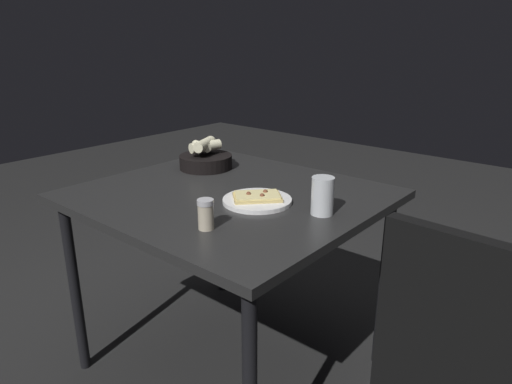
# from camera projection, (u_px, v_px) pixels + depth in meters

# --- Properties ---
(ground) EXTENTS (8.00, 8.00, 0.00)m
(ground) POSITION_uv_depth(u_px,v_px,m) (232.00, 363.00, 1.89)
(ground) COLOR black
(dining_table) EXTENTS (1.01, 0.92, 0.74)m
(dining_table) POSITION_uv_depth(u_px,v_px,m) (229.00, 210.00, 1.67)
(dining_table) COLOR black
(dining_table) RESTS_ON ground
(pizza_plate) EXTENTS (0.23, 0.23, 0.04)m
(pizza_plate) POSITION_uv_depth(u_px,v_px,m) (257.00, 199.00, 1.54)
(pizza_plate) COLOR white
(pizza_plate) RESTS_ON dining_table
(bread_basket) EXTENTS (0.22, 0.22, 0.13)m
(bread_basket) POSITION_uv_depth(u_px,v_px,m) (206.00, 159.00, 1.94)
(bread_basket) COLOR black
(bread_basket) RESTS_ON dining_table
(beer_glass) EXTENTS (0.07, 0.07, 0.12)m
(beer_glass) POSITION_uv_depth(u_px,v_px,m) (322.00, 198.00, 1.43)
(beer_glass) COLOR silver
(beer_glass) RESTS_ON dining_table
(pepper_shaker) EXTENTS (0.05, 0.05, 0.09)m
(pepper_shaker) POSITION_uv_depth(u_px,v_px,m) (206.00, 216.00, 1.32)
(pepper_shaker) COLOR #BFB299
(pepper_shaker) RESTS_ON dining_table
(chair_near) EXTENTS (0.46, 0.46, 0.91)m
(chair_near) POSITION_uv_depth(u_px,v_px,m) (483.00, 380.00, 1.05)
(chair_near) COLOR black
(chair_near) RESTS_ON ground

